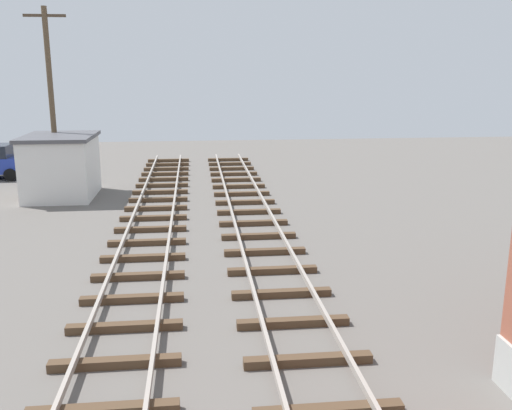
# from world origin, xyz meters

# --- Properties ---
(control_hut) EXTENTS (3.00, 3.80, 2.76)m
(control_hut) POSITION_xyz_m (-6.47, 22.41, 1.39)
(control_hut) COLOR silver
(control_hut) RESTS_ON ground
(utility_pole_far) EXTENTS (1.80, 0.24, 8.22)m
(utility_pole_far) POSITION_xyz_m (-6.91, 23.54, 4.31)
(utility_pole_far) COLOR brown
(utility_pole_far) RESTS_ON ground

